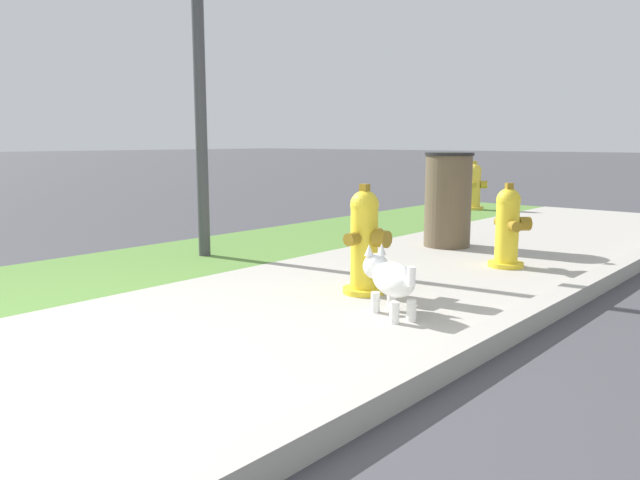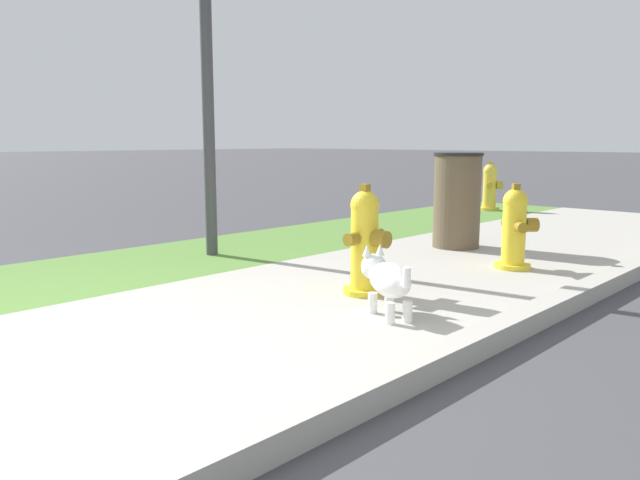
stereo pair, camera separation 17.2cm
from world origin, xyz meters
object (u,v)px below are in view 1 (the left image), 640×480
fire_hydrant_near_corner (365,242)px  trash_bin (448,200)px  fire_hydrant_across_street (474,186)px  small_white_dog (390,278)px  fire_hydrant_by_grass_verge (508,228)px

fire_hydrant_near_corner → trash_bin: bearing=-166.5°
fire_hydrant_across_street → small_white_dog: (-5.91, -2.46, -0.13)m
fire_hydrant_by_grass_verge → trash_bin: 1.11m
fire_hydrant_across_street → small_white_dog: bearing=-3.8°
fire_hydrant_near_corner → trash_bin: 2.24m
fire_hydrant_near_corner → small_white_dog: size_ratio=1.51×
fire_hydrant_near_corner → trash_bin: trash_bin is taller
fire_hydrant_by_grass_verge → small_white_dog: fire_hydrant_by_grass_verge is taller
fire_hydrant_across_street → fire_hydrant_near_corner: 5.91m
fire_hydrant_across_street → fire_hydrant_near_corner: (-5.56, -2.01, 0.01)m
fire_hydrant_across_street → fire_hydrant_by_grass_verge: 4.65m
small_white_dog → trash_bin: size_ratio=0.54×
fire_hydrant_by_grass_verge → fire_hydrant_near_corner: bearing=-61.0°
fire_hydrant_by_grass_verge → fire_hydrant_near_corner: (-1.56, 0.36, 0.03)m
fire_hydrant_by_grass_verge → trash_bin: trash_bin is taller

